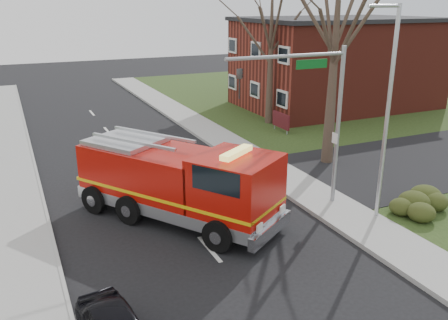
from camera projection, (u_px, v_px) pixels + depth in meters
name	position (u px, v px, depth m)	size (l,w,h in m)	color
ground	(210.00, 249.00, 17.00)	(120.00, 120.00, 0.00)	black
sidewalk_right	(348.00, 216.00, 19.43)	(2.40, 80.00, 0.15)	gray
sidewalk_left	(24.00, 289.00, 14.53)	(2.40, 80.00, 0.15)	gray
brick_building	(337.00, 63.00, 38.86)	(15.40, 10.40, 7.25)	maroon
health_center_sign	(281.00, 121.00, 31.64)	(0.12, 2.00, 1.40)	#4D1218
hedge_corner	(420.00, 203.00, 19.51)	(2.80, 2.00, 0.90)	#283613
bare_tree_near	(337.00, 23.00, 23.57)	(6.00, 6.00, 12.00)	#34271E
bare_tree_far	(271.00, 32.00, 32.21)	(5.25, 5.25, 10.50)	#34271E
traffic_signal_mast	(314.00, 100.00, 18.86)	(5.29, 0.18, 6.80)	gray
streetlight_pole	(387.00, 110.00, 17.94)	(1.48, 0.16, 8.40)	#B7BABF
fire_engine	(179.00, 184.00, 18.92)	(6.99, 8.57, 3.38)	#AB0F07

